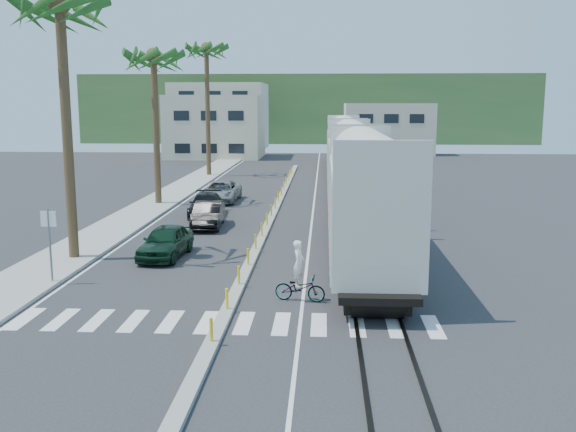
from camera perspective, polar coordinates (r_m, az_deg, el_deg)
The scene contains 16 objects.
ground at distance 22.85m, azimuth -5.05°, elevation -7.77°, with size 140.00×140.00×0.00m, color #28282B.
sidewalk at distance 48.47m, azimuth -10.76°, elevation 1.64°, with size 3.00×90.00×0.15m, color gray.
rails at distance 50.04m, azimuth 5.28°, elevation 1.97°, with size 1.56×100.00×0.06m.
median at distance 42.17m, azimuth -1.16°, elevation 0.60°, with size 0.45×60.00×0.85m.
crosswalk at distance 20.97m, azimuth -5.85°, elevation -9.40°, with size 14.00×2.20×0.01m, color silver.
lane_markings at distance 47.35m, azimuth -3.28°, elevation 1.51°, with size 9.42×90.00×0.01m.
freight_train at distance 47.03m, azimuth 5.45°, elevation 4.99°, with size 3.00×60.94×5.85m.
palm_trees at distance 45.82m, azimuth -11.42°, elevation 14.60°, with size 3.50×37.20×13.75m.
street_sign at distance 26.25m, azimuth -20.45°, elevation -1.59°, with size 0.60×0.08×3.00m.
buildings at distance 93.72m, azimuth -2.65°, elevation 8.37°, with size 38.00×27.00×10.00m.
hillside at distance 121.58m, azimuth 1.78°, elevation 9.50°, with size 80.00×20.00×12.00m, color #385628.
car_lead at distance 29.80m, azimuth -10.81°, elevation -2.25°, with size 2.04×4.43×1.47m, color black.
car_second at distance 36.62m, azimuth -7.11°, elevation 0.10°, with size 1.79×4.46×1.44m, color black.
car_third at distance 40.31m, azimuth -7.30°, elevation 0.97°, with size 2.39×5.00×1.41m, color black.
car_rear at distance 46.28m, azimuth -5.98°, elevation 2.19°, with size 2.48×5.29×1.47m, color #9A9D9F.
cyclist at distance 22.87m, azimuth 1.05°, elevation -5.89°, with size 1.30×2.04×2.20m.
Camera 1 is at (3.23, -21.53, 6.94)m, focal length 40.00 mm.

